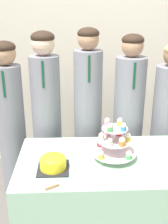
{
  "coord_description": "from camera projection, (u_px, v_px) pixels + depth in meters",
  "views": [
    {
      "loc": [
        -0.22,
        -1.38,
        1.77
      ],
      "look_at": [
        -0.15,
        0.4,
        1.09
      ],
      "focal_mm": 45.0,
      "sensor_mm": 36.0,
      "label": 1
    }
  ],
  "objects": [
    {
      "name": "wall_back",
      "position": [
        92.0,
        46.0,
        3.05
      ],
      "size": [
        9.0,
        0.06,
        2.7
      ],
      "color": "beige",
      "rests_on": "ground_plane"
    },
    {
      "name": "table",
      "position": [
        103.0,
        201.0,
        2.14
      ],
      "size": [
        1.25,
        0.73,
        0.74
      ],
      "color": "#A8DBB2",
      "rests_on": "ground_plane"
    },
    {
      "name": "round_cake",
      "position": [
        53.0,
        162.0,
        1.87
      ],
      "size": [
        0.21,
        0.21,
        0.11
      ],
      "color": "#232328",
      "rests_on": "table"
    },
    {
      "name": "cake_knife",
      "position": [
        60.0,
        185.0,
        1.72
      ],
      "size": [
        0.27,
        0.17,
        0.01
      ],
      "rotation": [
        0.0,
        0.0,
        0.51
      ],
      "color": "silver",
      "rests_on": "table"
    },
    {
      "name": "cupcake_stand",
      "position": [
        115.0,
        140.0,
        1.98
      ],
      "size": [
        0.32,
        0.32,
        0.3
      ],
      "color": "silver",
      "rests_on": "table"
    },
    {
      "name": "student_0",
      "position": [
        11.0,
        126.0,
        2.54
      ],
      "size": [
        0.25,
        0.25,
        1.5
      ],
      "color": "gray",
      "rests_on": "ground_plane"
    },
    {
      "name": "student_1",
      "position": [
        47.0,
        122.0,
        2.54
      ],
      "size": [
        0.26,
        0.26,
        1.58
      ],
      "color": "gray",
      "rests_on": "ground_plane"
    },
    {
      "name": "student_2",
      "position": [
        88.0,
        121.0,
        2.55
      ],
      "size": [
        0.25,
        0.25,
        1.6
      ],
      "color": "gray",
      "rests_on": "ground_plane"
    },
    {
      "name": "student_3",
      "position": [
        128.0,
        124.0,
        2.58
      ],
      "size": [
        0.27,
        0.28,
        1.55
      ],
      "color": "gray",
      "rests_on": "ground_plane"
    },
    {
      "name": "student_4",
      "position": [
        166.0,
        127.0,
        2.61
      ],
      "size": [
        0.28,
        0.29,
        1.47
      ],
      "color": "gray",
      "rests_on": "ground_plane"
    }
  ]
}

